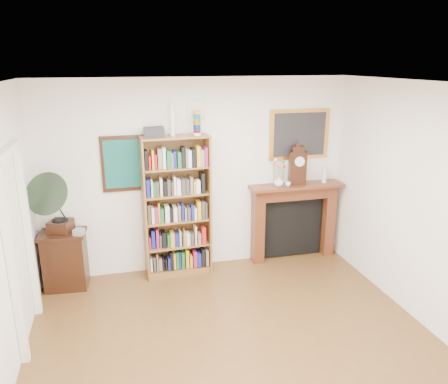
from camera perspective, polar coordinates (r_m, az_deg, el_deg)
name	(u,v)px	position (r m, az deg, el deg)	size (l,w,h in m)	color
room	(251,243)	(4.05, 3.51, -6.69)	(4.51, 5.01, 2.81)	brown
door_casing	(18,232)	(5.14, -25.27, -4.76)	(0.08, 1.02, 2.17)	white
teal_poster	(123,164)	(6.16, -13.07, 3.61)	(0.58, 0.04, 0.78)	black
small_picture	(197,110)	(6.15, -3.54, 10.62)	(0.26, 0.04, 0.30)	white
gilt_painting	(299,134)	(6.67, 9.81, 7.43)	(0.95, 0.04, 0.75)	#CC8835
bookshelf	(176,199)	(6.18, -6.23, -0.92)	(0.95, 0.38, 2.34)	brown
side_cabinet	(65,260)	(6.39, -20.01, -8.35)	(0.59, 0.43, 0.80)	black
fireplace	(293,214)	(6.88, 9.05, -2.87)	(1.44, 0.34, 1.21)	#542813
gramophone	(56,200)	(5.95, -21.09, -0.95)	(0.75, 0.83, 0.89)	black
cd_stack	(79,232)	(6.08, -18.44, -4.97)	(0.12, 0.12, 0.08)	#B6B6C3
mantel_clock	(298,166)	(6.63, 9.58, 3.36)	(0.27, 0.18, 0.58)	black
flower_vase	(279,181)	(6.52, 7.14, 1.38)	(0.14, 0.14, 0.15)	white
teacup	(288,184)	(6.56, 8.35, 1.04)	(0.08, 0.08, 0.06)	white
bottle_left	(324,175)	(6.84, 12.96, 2.19)	(0.07, 0.07, 0.24)	silver
bottle_right	(325,175)	(6.89, 13.07, 2.13)	(0.06, 0.06, 0.20)	silver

